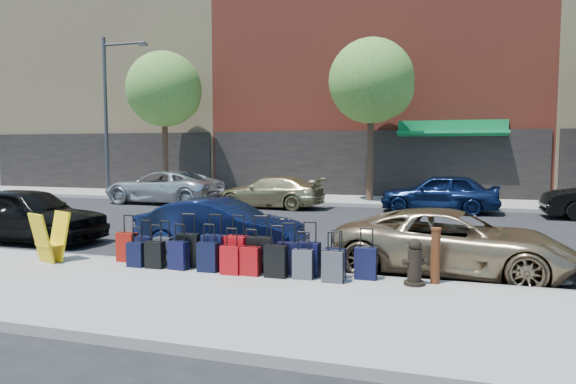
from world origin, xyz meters
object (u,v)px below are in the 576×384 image
(streetlight, at_px, (109,106))
(tree_center, at_px, (374,83))
(car_near_0, at_px, (27,214))
(display_rack, at_px, (50,238))
(car_near_2, at_px, (453,242))
(car_far_0, at_px, (163,187))
(tree_left, at_px, (167,91))
(bollard, at_px, (436,255))
(car_far_2, at_px, (439,193))
(car_near_1, at_px, (220,227))
(car_far_1, at_px, (271,192))
(suitcase_front_5, at_px, (237,253))
(fire_hydrant, at_px, (415,264))

(streetlight, bearing_deg, tree_center, 2.98)
(car_near_0, bearing_deg, display_rack, -129.50)
(car_near_2, height_order, car_far_0, car_far_0)
(tree_left, relative_size, streetlight, 0.91)
(car_near_2, bearing_deg, streetlight, 60.08)
(tree_left, xyz_separation_m, bollard, (13.56, -14.19, -4.76))
(bollard, relative_size, display_rack, 0.95)
(bollard, bearing_deg, car_far_2, 90.68)
(car_near_1, bearing_deg, car_far_2, -24.58)
(car_far_1, xyz_separation_m, car_far_2, (6.84, 0.42, 0.10))
(tree_center, distance_m, suitcase_front_5, 15.14)
(tree_center, height_order, car_near_1, tree_center)
(display_rack, xyz_separation_m, car_near_1, (2.72, 2.42, -0.01))
(fire_hydrant, height_order, display_rack, display_rack)
(tree_left, xyz_separation_m, tree_center, (10.50, 0.00, 0.00))
(suitcase_front_5, height_order, car_far_1, car_far_1)
(bollard, height_order, display_rack, display_rack)
(suitcase_front_5, height_order, car_far_2, car_far_2)
(tree_center, bearing_deg, tree_left, 180.00)
(streetlight, bearing_deg, car_far_2, -6.16)
(tree_left, relative_size, suitcase_front_5, 6.85)
(streetlight, relative_size, suitcase_front_5, 7.54)
(car_near_1, bearing_deg, car_far_1, 13.51)
(car_near_2, xyz_separation_m, car_far_2, (-0.44, 10.25, 0.13))
(tree_center, relative_size, car_far_1, 1.59)
(tree_center, height_order, car_near_0, tree_center)
(car_near_1, xyz_separation_m, car_near_2, (5.22, -0.37, -0.01))
(car_near_0, distance_m, car_far_0, 9.93)
(display_rack, distance_m, car_far_1, 11.90)
(suitcase_front_5, height_order, car_near_0, car_near_0)
(streetlight, distance_m, car_far_0, 6.09)
(tree_center, bearing_deg, car_near_1, -98.56)
(tree_left, bearing_deg, bollard, -46.29)
(bollard, bearing_deg, car_far_1, 121.70)
(car_far_2, bearing_deg, car_far_0, -87.33)
(car_far_1, bearing_deg, car_far_0, -88.22)
(tree_left, xyz_separation_m, car_far_2, (13.42, -2.47, -4.64))
(car_near_1, bearing_deg, car_near_0, 92.24)
(suitcase_front_5, distance_m, bollard, 3.69)
(car_near_1, bearing_deg, tree_left, 36.24)
(streetlight, relative_size, bollard, 8.22)
(car_far_1, bearing_deg, bollard, 35.91)
(tree_left, relative_size, car_near_2, 1.58)
(display_rack, height_order, car_far_1, car_far_1)
(streetlight, bearing_deg, fire_hydrant, -40.28)
(suitcase_front_5, xyz_separation_m, car_near_1, (-1.24, 1.96, 0.17))
(suitcase_front_5, bearing_deg, streetlight, 141.05)
(tree_left, distance_m, bollard, 20.20)
(tree_left, xyz_separation_m, suitcase_front_5, (9.88, -14.30, -4.93))
(car_near_0, xyz_separation_m, car_far_2, (10.36, 9.98, 0.03))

